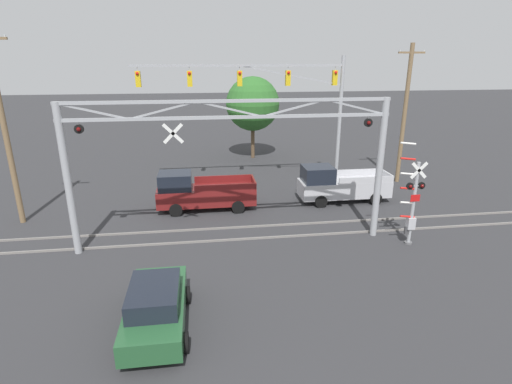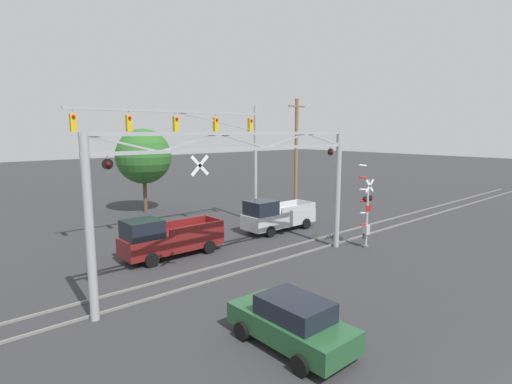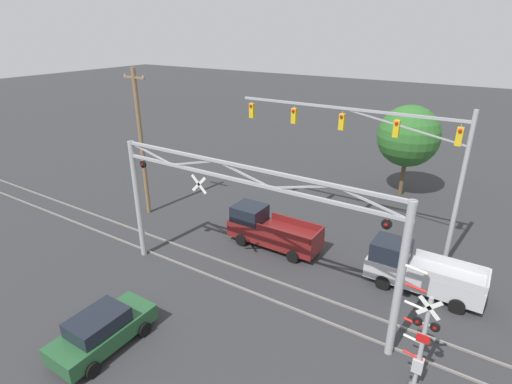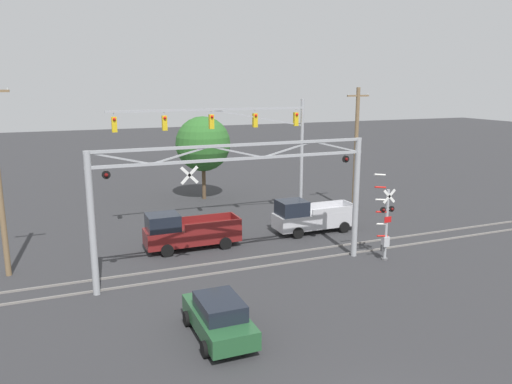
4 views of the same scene
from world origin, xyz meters
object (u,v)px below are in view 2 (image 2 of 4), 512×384
(crossing_gantry, at_px, (244,184))
(traffic_signal_span, at_px, (214,140))
(sedan_waiting, at_px, (292,322))
(pickup_truck_following, at_px, (276,216))
(crossing_signal_mast, at_px, (366,215))
(pickup_truck_lead, at_px, (167,238))
(utility_pole_right, at_px, (296,155))
(background_tree_beyond_span, at_px, (143,156))

(crossing_gantry, xyz_separation_m, traffic_signal_span, (4.08, 8.12, 1.80))
(crossing_gantry, xyz_separation_m, sedan_waiting, (-2.94, -5.90, -3.51))
(crossing_gantry, height_order, pickup_truck_following, crossing_gantry)
(crossing_signal_mast, distance_m, pickup_truck_following, 6.39)
(pickup_truck_following, relative_size, sedan_waiting, 1.28)
(crossing_gantry, distance_m, crossing_signal_mast, 8.59)
(traffic_signal_span, bearing_deg, sedan_waiting, -116.59)
(crossing_gantry, height_order, sedan_waiting, crossing_gantry)
(crossing_gantry, distance_m, sedan_waiting, 7.46)
(sedan_waiting, bearing_deg, pickup_truck_lead, 81.95)
(traffic_signal_span, xyz_separation_m, pickup_truck_following, (2.82, -3.13, -5.09))
(utility_pole_right, relative_size, background_tree_beyond_span, 1.34)
(crossing_signal_mast, bearing_deg, sedan_waiting, -157.05)
(sedan_waiting, bearing_deg, pickup_truck_following, 47.93)
(crossing_gantry, bearing_deg, sedan_waiting, -116.47)
(crossing_signal_mast, relative_size, pickup_truck_following, 0.90)
(sedan_waiting, distance_m, utility_pole_right, 21.35)
(traffic_signal_span, relative_size, utility_pole_right, 1.43)
(utility_pole_right, bearing_deg, background_tree_beyond_span, 137.24)
(crossing_gantry, xyz_separation_m, crossing_signal_mast, (8.16, -1.20, -2.39))
(pickup_truck_following, relative_size, utility_pole_right, 0.59)
(pickup_truck_lead, distance_m, background_tree_beyond_span, 13.51)
(pickup_truck_following, bearing_deg, pickup_truck_lead, -178.35)
(pickup_truck_following, distance_m, utility_pole_right, 7.50)
(pickup_truck_following, height_order, sedan_waiting, pickup_truck_following)
(pickup_truck_lead, bearing_deg, pickup_truck_following, 1.65)
(traffic_signal_span, height_order, utility_pole_right, utility_pole_right)
(crossing_gantry, bearing_deg, background_tree_beyond_span, 79.31)
(crossing_signal_mast, height_order, sedan_waiting, crossing_signal_mast)
(crossing_signal_mast, bearing_deg, crossing_gantry, 171.66)
(traffic_signal_span, distance_m, pickup_truck_lead, 8.22)
(crossing_signal_mast, xyz_separation_m, sedan_waiting, (-11.10, -4.70, -1.12))
(crossing_signal_mast, relative_size, traffic_signal_span, 0.37)
(pickup_truck_following, xyz_separation_m, background_tree_beyond_span, (-3.70, 11.93, 3.62))
(utility_pole_right, height_order, background_tree_beyond_span, utility_pole_right)
(traffic_signal_span, relative_size, pickup_truck_following, 2.43)
(background_tree_beyond_span, bearing_deg, sedan_waiting, -105.04)
(traffic_signal_span, relative_size, sedan_waiting, 3.11)
(pickup_truck_following, xyz_separation_m, utility_pole_right, (5.53, 3.40, 3.75))
(pickup_truck_lead, xyz_separation_m, background_tree_beyond_span, (4.63, 12.17, 3.62))
(pickup_truck_following, distance_m, background_tree_beyond_span, 13.00)
(crossing_gantry, bearing_deg, pickup_truck_following, 35.94)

